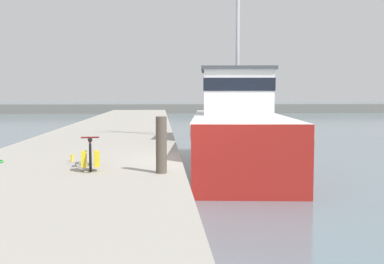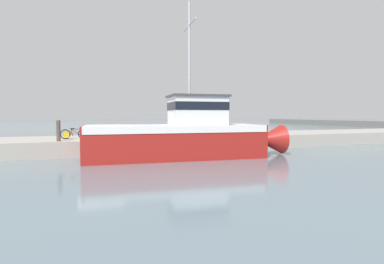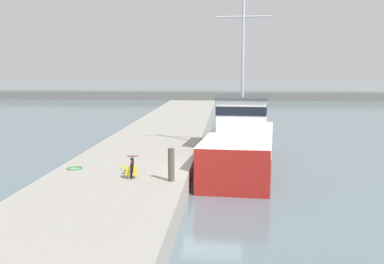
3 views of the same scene
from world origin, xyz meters
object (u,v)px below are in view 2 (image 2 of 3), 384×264
Objects in this scene: bicycle_touring at (71,134)px; mooring_post at (58,131)px; fishing_boat_main at (186,134)px; water_bottle_by_bike at (92,136)px.

mooring_post reaches higher than bicycle_touring.
fishing_boat_main reaches higher than mooring_post.
fishing_boat_main is 7.74m from bicycle_touring.
bicycle_touring is at bearing -63.30° from water_bottle_by_bike.
mooring_post is at bearing -30.80° from bicycle_touring.
fishing_boat_main is 7.20× the size of bicycle_touring.
bicycle_touring is (-4.44, -6.33, -0.13)m from fishing_boat_main.
fishing_boat_main is 7.55m from mooring_post.
fishing_boat_main reaches higher than water_bottle_by_bike.
mooring_post is 3.06m from water_bottle_by_bike.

